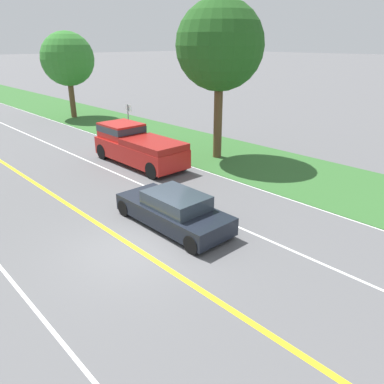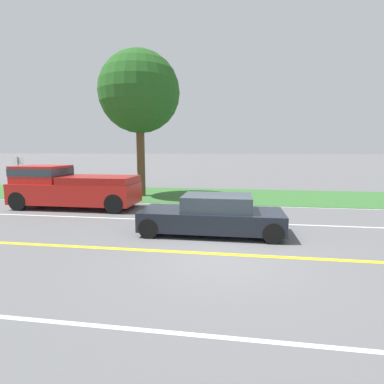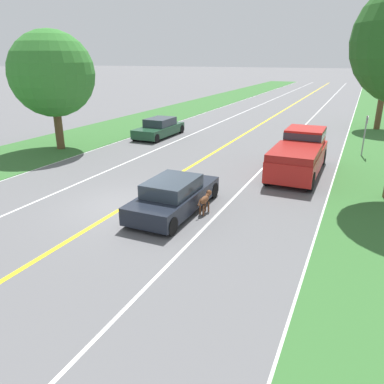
# 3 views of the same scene
# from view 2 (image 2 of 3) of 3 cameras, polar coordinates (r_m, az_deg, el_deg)

# --- Properties ---
(ground_plane) EXTENTS (400.00, 400.00, 0.00)m
(ground_plane) POSITION_cam_2_polar(r_m,az_deg,el_deg) (7.98, 5.35, -11.70)
(ground_plane) COLOR #5B5B5E
(centre_divider_line) EXTENTS (0.18, 160.00, 0.01)m
(centre_divider_line) POSITION_cam_2_polar(r_m,az_deg,el_deg) (7.98, 5.35, -11.68)
(centre_divider_line) COLOR yellow
(centre_divider_line) RESTS_ON ground
(lane_edge_line_right) EXTENTS (0.14, 160.00, 0.01)m
(lane_edge_line_right) POSITION_cam_2_polar(r_m,az_deg,el_deg) (14.75, 6.95, -2.52)
(lane_edge_line_right) COLOR white
(lane_edge_line_right) RESTS_ON ground
(lane_dash_same_dir) EXTENTS (0.10, 160.00, 0.01)m
(lane_dash_same_dir) POSITION_cam_2_polar(r_m,az_deg,el_deg) (11.33, 6.39, -5.73)
(lane_dash_same_dir) COLOR white
(lane_dash_same_dir) RESTS_ON ground
(lane_dash_oncoming) EXTENTS (0.10, 160.00, 0.01)m
(lane_dash_oncoming) POSITION_cam_2_polar(r_m,az_deg,el_deg) (4.84, 2.64, -25.70)
(lane_dash_oncoming) COLOR white
(lane_dash_oncoming) RESTS_ON ground
(grass_verge_right) EXTENTS (6.00, 160.00, 0.03)m
(grass_verge_right) POSITION_cam_2_polar(r_m,az_deg,el_deg) (17.71, 7.25, -0.73)
(grass_verge_right) COLOR #33662D
(grass_verge_right) RESTS_ON ground
(ego_car) EXTENTS (1.82, 4.51, 1.27)m
(ego_car) POSITION_cam_2_polar(r_m,az_deg,el_deg) (9.68, 3.99, -4.49)
(ego_car) COLOR black
(ego_car) RESTS_ON ground
(dog) EXTENTS (0.26, 1.03, 0.81)m
(dog) POSITION_cam_2_polar(r_m,az_deg,el_deg) (10.80, 2.72, -3.60)
(dog) COLOR brown
(dog) RESTS_ON ground
(pickup_truck) EXTENTS (2.10, 5.70, 1.96)m
(pickup_truck) POSITION_cam_2_polar(r_m,az_deg,el_deg) (14.98, -22.18, 0.94)
(pickup_truck) COLOR red
(pickup_truck) RESTS_ON ground
(roadside_tree_right_near) EXTENTS (4.54, 4.54, 8.17)m
(roadside_tree_right_near) POSITION_cam_2_polar(r_m,az_deg,el_deg) (17.89, -10.01, 18.13)
(roadside_tree_right_near) COLOR brown
(roadside_tree_right_near) RESTS_ON ground
(street_sign) EXTENTS (0.11, 0.64, 2.31)m
(street_sign) POSITION_cam_2_polar(r_m,az_deg,el_deg) (20.00, -30.12, 3.43)
(street_sign) COLOR gray
(street_sign) RESTS_ON ground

